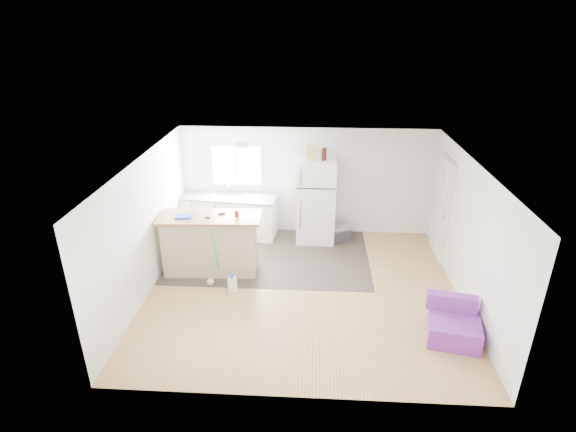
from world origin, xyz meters
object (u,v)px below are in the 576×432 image
Objects in this scene: refrigerator at (316,200)px; cleaner_jug at (232,284)px; cooler at (339,233)px; mop at (212,273)px; peninsula at (210,244)px; blue_tray at (184,216)px; kitchen_cabinets at (230,215)px; purple_seat at (453,325)px; cardboard_box at (311,152)px; bottle_left at (323,155)px; red_cup at (237,213)px; bottle_right at (325,154)px.

cleaner_jug is at bearing -123.26° from refrigerator.
mop is (-2.42, -1.89, 0.05)m from cooler.
peninsula is 6.39× the size of blue_tray.
kitchen_cabinets is 5.23m from purple_seat.
refrigerator reaches higher than mop.
purple_seat is (2.11, -3.26, -0.69)m from refrigerator.
purple_seat is 2.96× the size of cardboard_box.
kitchen_cabinets is at bearing 177.06° from cardboard_box.
refrigerator is at bearing 34.58° from cleaner_jug.
cardboard_box is (-0.12, -0.02, 1.07)m from refrigerator.
purple_seat is at bearing -57.54° from bottle_left.
cardboard_box is (1.87, 1.49, 1.40)m from peninsula.
red_cup is (-3.58, 1.78, 0.99)m from purple_seat.
cleaner_jug is 0.29× the size of mop.
peninsula is at bearing 104.00° from mop.
mop is at bearing -79.36° from peninsula.
mop is at bearing -137.19° from bottle_left.
cooler is 1.84× the size of cardboard_box.
purple_seat reaches higher than cooler.
bottle_right is at bearing 152.41° from cooler.
purple_seat is 3.55× the size of bottle_left.
refrigerator is 2.81m from mop.
cardboard_box reaches higher than kitchen_cabinets.
cleaner_jug is at bearing -55.77° from peninsula.
refrigerator is at bearing 149.17° from cooler.
cardboard_box reaches higher than cleaner_jug.
bottle_left is (1.59, 2.09, 1.82)m from cleaner_jug.
kitchen_cabinets is at bearing 79.23° from cleaner_jug.
red_cup reaches higher than cooler.
peninsula is (-0.08, -1.58, 0.11)m from kitchen_cabinets.
mop reaches higher than cooler.
cleaner_jug is 3.19m from bottle_left.
cooler is 1.83m from bottle_right.
bottle_left is 0.08m from bottle_right.
kitchen_cabinets is 7.16× the size of blue_tray.
purple_seat is 3.74m from cleaner_jug.
blue_tray is (-0.50, -1.65, 0.70)m from kitchen_cabinets.
cooler is at bearing 5.40° from bottle_left.
blue_tray is 3.09m from bottle_right.
kitchen_cabinets is 2.06m from mop.
cardboard_box is at bearing 36.65° from cleaner_jug.
bottle_right is at bearing 44.42° from mop.
red_cup is at bearing 165.53° from purple_seat.
bottle_left is (2.03, -0.19, 1.49)m from kitchen_cabinets.
cardboard_box is 0.26m from bottle_left.
red_cup is (0.42, 0.49, 0.99)m from mop.
peninsula is at bearing -145.77° from bottle_right.
refrigerator is (1.91, -0.07, 0.45)m from kitchen_cabinets.
bottle_left is (-2.00, 3.14, 1.74)m from purple_seat.
refrigerator is 3.35× the size of cooler.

